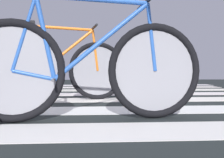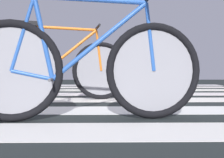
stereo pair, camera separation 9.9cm
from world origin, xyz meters
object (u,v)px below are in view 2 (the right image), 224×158
at_px(bicycle_2_of_3, 59,68).
at_px(cyclist_3_of_3, 145,58).
at_px(bicycle_1_of_3, 84,67).
at_px(bicycle_3_of_3, 159,69).

relative_size(bicycle_2_of_3, cyclist_3_of_3, 1.76).
xyz_separation_m(bicycle_1_of_3, cyclist_3_of_3, (0.99, 3.69, 0.25)).
relative_size(bicycle_1_of_3, bicycle_2_of_3, 1.01).
xyz_separation_m(bicycle_3_of_3, cyclist_3_of_3, (-0.31, 0.05, 0.25)).
relative_size(bicycle_2_of_3, bicycle_3_of_3, 0.99).
bearing_deg(bicycle_2_of_3, bicycle_1_of_3, -81.39).
bearing_deg(bicycle_1_of_3, bicycle_3_of_3, 64.51).
height_order(bicycle_1_of_3, cyclist_3_of_3, cyclist_3_of_3).
distance_m(bicycle_2_of_3, bicycle_3_of_3, 3.00).
xyz_separation_m(bicycle_1_of_3, bicycle_2_of_3, (-0.42, 1.18, 0.00)).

